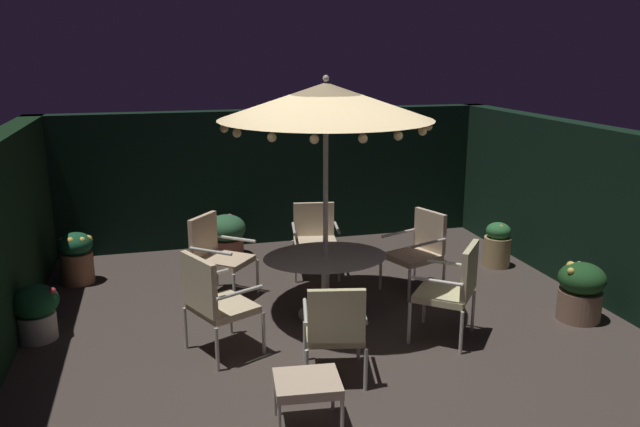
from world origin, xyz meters
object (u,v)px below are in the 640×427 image
patio_chair_south (419,247)px  potted_plant_left_far (77,257)px  patio_chair_northeast (213,298)px  ottoman_footrest (307,385)px  patio_chair_southwest (315,234)px  patio_dining_table (325,270)px  patio_chair_east (335,326)px  patio_umbrella (326,102)px  potted_plant_back_right (497,245)px  patio_chair_north (216,252)px  patio_chair_southeast (454,285)px  potted_plant_front_corner (226,234)px  potted_plant_back_left (581,290)px  potted_plant_right_near (35,310)px

patio_chair_south → potted_plant_left_far: patio_chair_south is taller
patio_chair_northeast → ottoman_footrest: size_ratio=1.86×
potted_plant_left_far → patio_chair_southwest: bearing=-7.4°
patio_dining_table → patio_chair_south: size_ratio=1.41×
ottoman_footrest → patio_chair_east: bearing=57.4°
patio_umbrella → potted_plant_back_right: size_ratio=4.28×
patio_chair_northeast → patio_umbrella: bearing=25.6°
patio_chair_north → patio_chair_southeast: patio_chair_southeast is taller
potted_plant_back_right → potted_plant_left_far: bearing=171.8°
patio_chair_east → potted_plant_left_far: patio_chair_east is taller
potted_plant_front_corner → patio_umbrella: bearing=-70.9°
patio_chair_south → ottoman_footrest: (-2.08, -2.57, -0.18)m
potted_plant_back_left → potted_plant_front_corner: 4.84m
potted_plant_front_corner → patio_chair_east: bearing=-82.0°
patio_chair_east → potted_plant_right_near: 3.22m
patio_chair_north → potted_plant_back_left: size_ratio=1.52×
patio_umbrella → patio_chair_northeast: size_ratio=2.57×
potted_plant_front_corner → patio_chair_southwest: bearing=-42.9°
patio_chair_southeast → patio_chair_south: patio_chair_southeast is taller
patio_chair_south → potted_plant_back_right: (1.41, 0.51, -0.25)m
potted_plant_back_left → potted_plant_front_corner: bearing=137.7°
patio_chair_northeast → potted_plant_back_right: 4.41m
patio_chair_northeast → potted_plant_right_near: 1.97m
patio_chair_north → potted_plant_back_left: (3.87, -1.74, -0.22)m
patio_dining_table → patio_chair_southwest: size_ratio=1.50×
potted_plant_front_corner → potted_plant_right_near: (-2.24, -2.24, -0.00)m
patio_dining_table → ottoman_footrest: patio_dining_table is taller
ottoman_footrest → potted_plant_left_far: bearing=118.6°
potted_plant_back_left → potted_plant_front_corner: (-3.58, 3.26, -0.02)m
ottoman_footrest → potted_plant_front_corner: (-0.13, 4.50, -0.05)m
patio_chair_south → potted_plant_right_near: bearing=-176.0°
potted_plant_left_far → patio_chair_northeast: bearing=-58.0°
patio_umbrella → ottoman_footrest: 3.00m
ottoman_footrest → patio_umbrella: bearing=70.9°
potted_plant_right_near → patio_chair_southeast: bearing=-14.8°
ottoman_footrest → patio_chair_southwest: bearing=74.7°
ottoman_footrest → patio_chair_southeast: bearing=32.0°
patio_chair_south → potted_plant_left_far: bearing=162.6°
patio_chair_east → potted_plant_right_near: (-2.78, 1.61, -0.21)m
patio_dining_table → patio_umbrella: 1.87m
patio_umbrella → patio_chair_north: bearing=141.0°
ottoman_footrest → potted_plant_back_left: 3.67m
patio_umbrella → patio_chair_east: (-0.30, -1.42, -1.88)m
patio_chair_south → potted_plant_front_corner: 2.93m
patio_chair_southeast → patio_dining_table: bearing=140.6°
potted_plant_left_far → potted_plant_front_corner: size_ratio=1.09×
patio_dining_table → patio_chair_southwest: 1.44m
patio_dining_table → potted_plant_right_near: patio_dining_table is taller
patio_chair_northeast → potted_plant_left_far: 2.90m
patio_dining_table → patio_chair_south: patio_chair_south is taller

